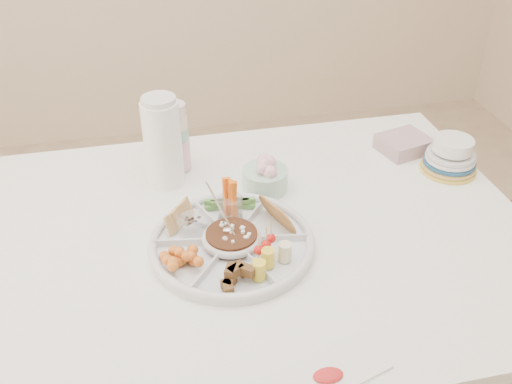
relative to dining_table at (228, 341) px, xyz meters
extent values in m
cube|color=white|center=(0.00, 0.00, 0.00)|extent=(1.52, 1.02, 0.76)
cylinder|color=silver|center=(0.01, -0.05, 0.40)|extent=(0.43, 0.43, 0.04)
cylinder|color=#341B0D|center=(0.01, -0.05, 0.41)|extent=(0.14, 0.14, 0.04)
cylinder|color=silver|center=(-0.07, 0.33, 0.48)|extent=(0.09, 0.09, 0.20)
cylinder|color=white|center=(-0.11, 0.27, 0.51)|extent=(0.13, 0.13, 0.26)
cylinder|color=#ADDFC0|center=(0.14, 0.17, 0.42)|extent=(0.12, 0.12, 0.09)
cube|color=#B89199|center=(0.59, 0.29, 0.40)|extent=(0.16, 0.15, 0.05)
cylinder|color=gold|center=(0.67, 0.15, 0.43)|extent=(0.18, 0.18, 0.10)
cube|color=silver|center=(0.08, -0.45, 0.38)|extent=(0.31, 0.18, 0.01)
camera|label=1|loc=(-0.16, -1.07, 1.24)|focal=40.00mm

